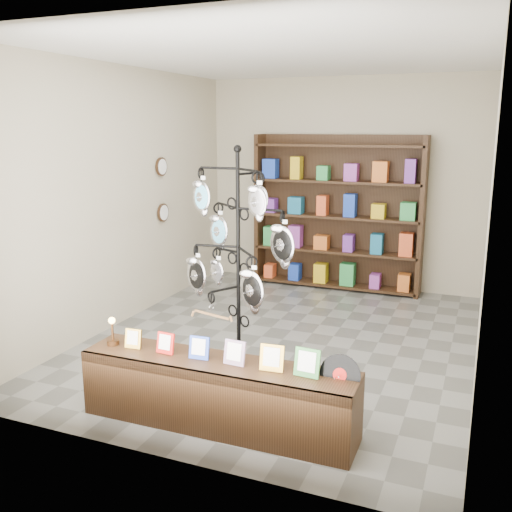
{
  "coord_description": "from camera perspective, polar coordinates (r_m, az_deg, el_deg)",
  "views": [
    {
      "loc": [
        1.98,
        -5.63,
        2.31
      ],
      "look_at": [
        0.09,
        -1.0,
        1.17
      ],
      "focal_mm": 40.0,
      "sensor_mm": 36.0,
      "label": 1
    }
  ],
  "objects": [
    {
      "name": "back_shelving",
      "position": [
        8.27,
        8.1,
        3.8
      ],
      "size": [
        2.42,
        0.36,
        2.2
      ],
      "color": "black",
      "rests_on": "ground"
    },
    {
      "name": "wall_clocks",
      "position": [
        7.59,
        -9.36,
        6.54
      ],
      "size": [
        0.03,
        0.24,
        0.84
      ],
      "color": "black",
      "rests_on": "ground"
    },
    {
      "name": "room_envelope",
      "position": [
        5.99,
        2.85,
        8.42
      ],
      "size": [
        5.0,
        5.0,
        5.0
      ],
      "color": "#ABA38A",
      "rests_on": "ground"
    },
    {
      "name": "front_shelf",
      "position": [
        4.58,
        -3.87,
        -13.55
      ],
      "size": [
        2.21,
        0.47,
        0.78
      ],
      "rotation": [
        0.0,
        0.0,
        0.01
      ],
      "color": "black",
      "rests_on": "ground"
    },
    {
      "name": "display_tree",
      "position": [
        5.14,
        -1.8,
        0.87
      ],
      "size": [
        1.16,
        1.15,
        2.15
      ],
      "rotation": [
        0.0,
        0.0,
        -0.34
      ],
      "color": "black",
      "rests_on": "ground"
    },
    {
      "name": "ground",
      "position": [
        6.4,
        2.67,
        -8.33
      ],
      "size": [
        5.0,
        5.0,
        0.0
      ],
      "primitive_type": "plane",
      "color": "slate",
      "rests_on": "ground"
    }
  ]
}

